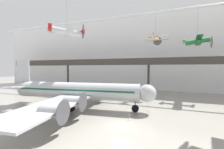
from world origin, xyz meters
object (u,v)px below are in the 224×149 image
suspended_plane_cream_biplane (155,38)px  suspended_plane_silver_racer (67,32)px  suspended_plane_green_biplane (197,41)px  airliner_silver_main (76,91)px  stanchion_barrier (129,118)px

suspended_plane_cream_biplane → suspended_plane_silver_racer: 23.82m
suspended_plane_cream_biplane → suspended_plane_silver_racer: (-17.67, -15.97, -0.24)m
suspended_plane_silver_racer → suspended_plane_green_biplane: suspended_plane_silver_racer is taller
airliner_silver_main → suspended_plane_silver_racer: bearing=137.9°
suspended_plane_green_biplane → suspended_plane_silver_racer: bearing=-145.7°
suspended_plane_silver_racer → stanchion_barrier: 23.06m
airliner_silver_main → stanchion_barrier: 12.44m
suspended_plane_cream_biplane → stanchion_barrier: bearing=-176.6°
suspended_plane_silver_racer → suspended_plane_cream_biplane: bearing=2.0°
suspended_plane_green_biplane → stanchion_barrier: 28.78m
stanchion_barrier → airliner_silver_main: bearing=165.7°
suspended_plane_cream_biplane → suspended_plane_green_biplane: (10.34, -0.10, -1.44)m
stanchion_barrier → suspended_plane_green_biplane: bearing=60.9°
airliner_silver_main → suspended_plane_silver_racer: 13.55m
suspended_plane_green_biplane → stanchion_barrier: (-12.12, -21.75, -14.43)m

